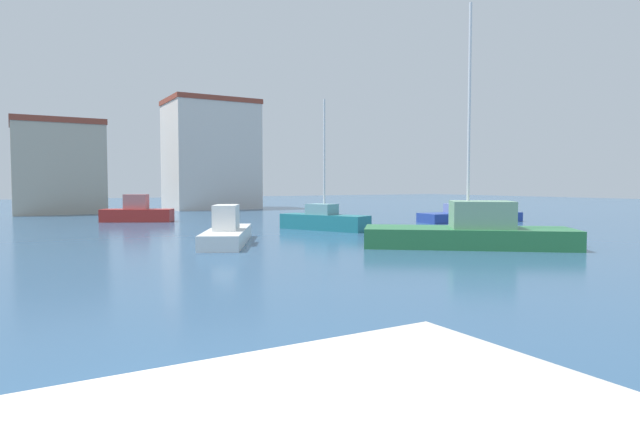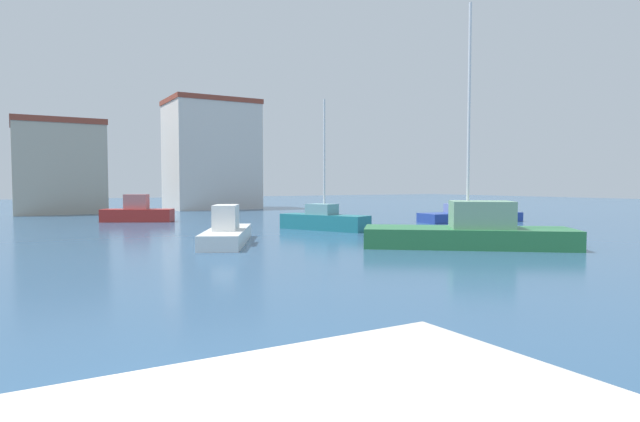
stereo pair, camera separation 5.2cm
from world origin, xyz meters
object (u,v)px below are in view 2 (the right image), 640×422
object	(u,v)px
sailboat_teal_distant_north	(324,220)
sailboat_green_far_right	(470,231)
motorboat_blue_distant_east	(469,215)
motorboat_white_near_pier	(227,232)
motorboat_red_center_channel	(137,213)

from	to	relation	value
sailboat_teal_distant_north	sailboat_green_far_right	size ratio (longest dim) A/B	0.74
sailboat_green_far_right	sailboat_teal_distant_north	bearing A→B (deg)	95.85
motorboat_blue_distant_east	motorboat_white_near_pier	size ratio (longest dim) A/B	1.16
motorboat_blue_distant_east	motorboat_white_near_pier	world-z (taller)	motorboat_white_near_pier
sailboat_teal_distant_north	motorboat_white_near_pier	xyz separation A→B (m)	(-7.35, -3.87, -0.07)
sailboat_teal_distant_north	motorboat_white_near_pier	bearing A→B (deg)	-152.25
sailboat_green_far_right	motorboat_white_near_pier	world-z (taller)	sailboat_green_far_right
motorboat_red_center_channel	motorboat_blue_distant_east	world-z (taller)	motorboat_red_center_channel
sailboat_green_far_right	motorboat_blue_distant_east	world-z (taller)	sailboat_green_far_right
motorboat_red_center_channel	motorboat_white_near_pier	xyz separation A→B (m)	(0.64, -16.18, -0.11)
motorboat_blue_distant_east	motorboat_white_near_pier	distance (m)	19.93
sailboat_teal_distant_north	motorboat_white_near_pier	size ratio (longest dim) A/B	1.14
sailboat_teal_distant_north	motorboat_blue_distant_east	size ratio (longest dim) A/B	0.99
sailboat_green_far_right	motorboat_blue_distant_east	xyz separation A→B (m)	(11.06, 10.72, -0.22)
motorboat_red_center_channel	motorboat_white_near_pier	distance (m)	16.19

